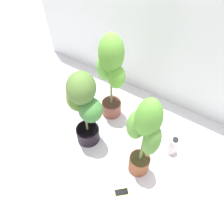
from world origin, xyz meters
TOP-DOWN VIEW (x-y plane):
  - ground_plane at (0.00, 0.00)m, footprint 8.00×8.00m
  - mylar_back_wall at (0.00, 0.86)m, footprint 3.20×0.01m
  - potted_plant_back_left at (-0.30, 0.35)m, footprint 0.38×0.28m
  - potted_plant_front_right at (0.28, -0.08)m, footprint 0.33×0.26m
  - potted_plant_front_left at (-0.31, -0.07)m, footprint 0.44×0.33m
  - cell_phone at (0.27, -0.37)m, footprint 0.15×0.15m
  - nutrient_bottle at (0.48, 0.25)m, footprint 0.10×0.10m

SIDE VIEW (x-z plane):
  - ground_plane at x=0.00m, z-range 0.00..0.00m
  - cell_phone at x=0.27m, z-range 0.00..0.01m
  - nutrient_bottle at x=0.48m, z-range -0.01..0.23m
  - potted_plant_front_left at x=-0.31m, z-range 0.09..0.98m
  - potted_plant_front_right at x=0.28m, z-range 0.08..1.06m
  - potted_plant_back_left at x=-0.30m, z-range 0.10..1.11m
  - mylar_back_wall at x=0.00m, z-range 0.00..2.00m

